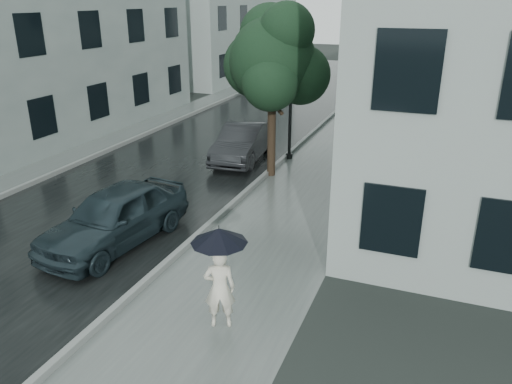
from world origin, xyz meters
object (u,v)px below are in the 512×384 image
at_px(pedestrian, 220,288).
at_px(lamp_post, 287,89).
at_px(street_tree, 274,59).
at_px(car_far, 243,142).
at_px(car_near, 115,216).

xyz_separation_m(pedestrian, lamp_post, (-2.16, 10.65, 1.87)).
relative_size(pedestrian, street_tree, 0.28).
distance_m(pedestrian, car_far, 10.50).
distance_m(lamp_post, car_far, 2.60).
xyz_separation_m(pedestrian, car_near, (-3.91, 2.15, -0.07)).
bearing_deg(car_far, pedestrian, -75.26).
xyz_separation_m(pedestrian, street_tree, (-2.01, 8.62, 3.15)).
height_order(lamp_post, car_far, lamp_post).
distance_m(street_tree, car_far, 3.86).
height_order(lamp_post, car_near, lamp_post).
bearing_deg(car_far, lamp_post, 22.90).
relative_size(pedestrian, lamp_post, 0.35).
xyz_separation_m(street_tree, car_near, (-1.90, -6.47, -3.22)).
xyz_separation_m(car_near, car_far, (0.27, 7.70, -0.05)).
height_order(pedestrian, car_far, pedestrian).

